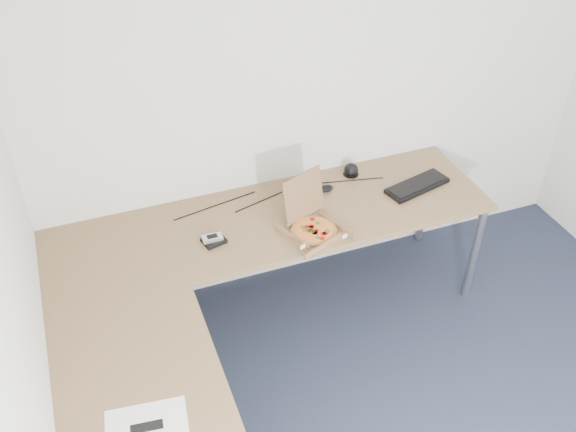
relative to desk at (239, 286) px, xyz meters
name	(u,v)px	position (x,y,z in m)	size (l,w,h in m)	color
room_shell	(523,296)	(0.82, -0.97, 0.55)	(3.50, 3.50, 2.50)	silver
desk	(239,286)	(0.00, 0.00, 0.00)	(2.50, 2.20, 0.73)	olive
pizza_box	(313,227)	(0.49, 0.24, 0.06)	(0.27, 0.32, 0.28)	#916943
drinking_glass	(304,193)	(0.55, 0.51, 0.10)	(0.07, 0.07, 0.13)	white
keyboard	(417,186)	(1.23, 0.40, 0.04)	(0.40, 0.14, 0.02)	black
mouse	(326,188)	(0.71, 0.56, 0.05)	(0.09, 0.06, 0.03)	black
wallet	(214,241)	(-0.03, 0.34, 0.04)	(0.12, 0.10, 0.02)	black
phone	(212,238)	(-0.04, 0.34, 0.06)	(0.11, 0.06, 0.02)	#B2B5BA
paper_sheet	(147,427)	(-0.59, -0.66, 0.03)	(0.32, 0.23, 0.00)	white
dome_speaker	(351,169)	(0.92, 0.67, 0.07)	(0.10, 0.10, 0.08)	black
cable_bundle	(276,195)	(0.42, 0.63, 0.03)	(0.62, 0.04, 0.01)	black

